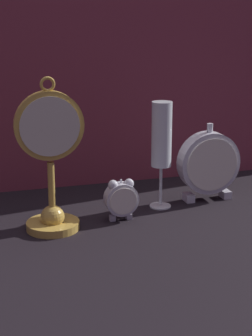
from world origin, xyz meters
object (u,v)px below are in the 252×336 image
alarm_clock_twin_bell (121,198)px  mantel_clock_silver (209,163)px  champagne_flute (161,141)px  pocket_watch_on_stand (51,169)px

alarm_clock_twin_bell → mantel_clock_silver: mantel_clock_silver is taller
champagne_flute → alarm_clock_twin_bell: bearing=-153.3°
mantel_clock_silver → champagne_flute: size_ratio=0.76×
alarm_clock_twin_bell → mantel_clock_silver: bearing=16.6°
pocket_watch_on_stand → alarm_clock_twin_bell: 0.17m
pocket_watch_on_stand → champagne_flute: bearing=13.9°
mantel_clock_silver → alarm_clock_twin_bell: bearing=-163.4°
pocket_watch_on_stand → champagne_flute: 0.27m
alarm_clock_twin_bell → mantel_clock_silver: (0.23, 0.07, 0.04)m
champagne_flute → mantel_clock_silver: bearing=6.7°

